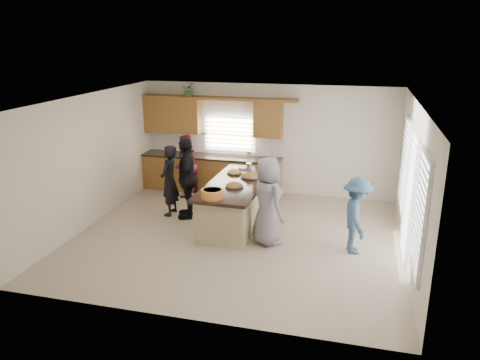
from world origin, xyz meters
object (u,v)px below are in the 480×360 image
(woman_left_back, at_px, (169,181))
(woman_right_back, at_px, (356,216))
(salad_bowl, at_px, (212,193))
(woman_left_front, at_px, (187,178))
(woman_right_front, at_px, (267,201))
(woman_left_mid, at_px, (185,166))
(island, at_px, (236,204))

(woman_left_back, height_order, woman_right_back, woman_left_back)
(salad_bowl, distance_m, woman_left_front, 1.57)
(woman_left_back, bearing_deg, salad_bowl, 48.87)
(salad_bowl, bearing_deg, woman_right_front, 16.14)
(woman_right_back, height_order, woman_right_front, woman_right_front)
(salad_bowl, bearing_deg, woman_left_mid, 121.02)
(salad_bowl, relative_size, woman_right_front, 0.24)
(woman_left_front, distance_m, woman_right_back, 3.81)
(woman_right_back, xyz_separation_m, woman_right_front, (-1.69, -0.02, 0.14))
(woman_left_back, distance_m, woman_right_front, 2.63)
(woman_left_back, bearing_deg, island, 84.42)
(salad_bowl, height_order, woman_left_front, woman_left_front)
(woman_left_front, relative_size, woman_right_back, 1.25)
(woman_left_back, bearing_deg, woman_right_front, 68.93)
(salad_bowl, xyz_separation_m, woman_right_front, (1.03, 0.30, -0.17))
(island, distance_m, woman_right_back, 2.66)
(salad_bowl, xyz_separation_m, woman_right_back, (2.71, 0.31, -0.31))
(woman_right_back, distance_m, woman_right_front, 1.69)
(island, relative_size, woman_right_front, 1.56)
(island, distance_m, woman_left_front, 1.27)
(salad_bowl, bearing_deg, woman_left_front, 128.97)
(woman_left_back, height_order, woman_left_front, woman_left_front)
(island, bearing_deg, salad_bowl, -98.33)
(woman_left_mid, xyz_separation_m, woman_right_back, (4.24, -2.22, -0.06))
(woman_right_front, bearing_deg, woman_right_back, -130.92)
(island, xyz_separation_m, woman_right_front, (0.84, -0.79, 0.42))
(island, bearing_deg, woman_right_front, -42.02)
(woman_left_mid, distance_m, woman_right_back, 4.79)
(island, relative_size, woman_left_front, 1.49)
(woman_left_mid, relative_size, woman_left_front, 0.87)
(woman_left_mid, height_order, woman_right_front, woman_right_front)
(salad_bowl, height_order, woman_right_back, woman_right_back)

